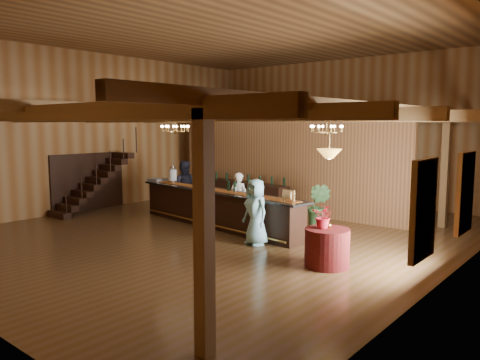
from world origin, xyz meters
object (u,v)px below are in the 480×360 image
Objects in this scene: beverage_dispenser at (173,174)px; staff_second at (184,187)px; round_table at (327,248)px; chandelier_right at (327,129)px; pendant_lamp at (329,154)px; guest at (256,212)px; tasting_bar at (217,208)px; chandelier_left at (175,128)px; backbar_shelf at (248,196)px; bartender at (239,198)px; raffle_drum at (289,195)px; floor_plant at (318,205)px.

beverage_dispenser is 0.33× the size of staff_second.
chandelier_right is (-0.95, 1.56, 2.49)m from round_table.
pendant_lamp is 2.81m from guest.
tasting_bar is 4.66m from round_table.
tasting_bar is at bearing 171.92° from guest.
tasting_bar is at bearing 46.09° from chandelier_left.
chandelier_left reaches higher than staff_second.
chandelier_left is (0.22, -3.62, 2.40)m from backbar_shelf.
pendant_lamp is (0.95, -1.56, -0.50)m from chandelier_right.
pendant_lamp is 0.57× the size of bartender.
backbar_shelf is 6.88m from round_table.
beverage_dispenser is at bearing 44.78° from staff_second.
round_table is 0.53× the size of staff_second.
staff_second is at bearing 166.99° from raffle_drum.
bartender is (1.32, -2.09, 0.30)m from backbar_shelf.
chandelier_right reaches higher than staff_second.
round_table is at bearing -5.74° from chandelier_left.
chandelier_left is 0.48× the size of guest.
raffle_drum is 2.24m from pendant_lamp.
bartender is at bearing 54.28° from chandelier_left.
staff_second is at bearing -10.83° from bartender.
backbar_shelf is 3.66× the size of round_table.
raffle_drum is 2.77m from bartender.
beverage_dispenser is (-2.27, 0.33, 0.82)m from tasting_bar.
tasting_bar is 3.95× the size of guest.
chandelier_right is at bearing 9.84° from tasting_bar.
chandelier_right reaches higher than raffle_drum.
chandelier_right is at bearing -1.48° from beverage_dispenser.
tasting_bar is 8.21× the size of chandelier_right.
chandelier_left is 2.82m from bartender.
guest is at bearing 120.96° from staff_second.
bartender reaches higher than floor_plant.
tasting_bar is at bearing -60.92° from backbar_shelf.
guest is at bearing -40.52° from backbar_shelf.
backbar_shelf is at bearing 150.28° from chandelier_right.
tasting_bar is 2.96m from backbar_shelf.
guest is (3.20, -3.68, 0.35)m from backbar_shelf.
guest is at bearing -15.66° from beverage_dispenser.
backbar_shelf is 3.85× the size of pendant_lamp.
round_table is at bearing -28.64° from backbar_shelf.
bartender is (-3.21, 0.50, -2.11)m from chandelier_right.
chandelier_right is 3.06m from floor_plant.
round_table is 1.18× the size of chandelier_left.
tasting_bar is 1.90× the size of backbar_shelf.
round_table is 3.09m from chandelier_right.
chandelier_left is at bearing 174.26° from pendant_lamp.
pendant_lamp is (0.00, 0.00, 1.99)m from round_table.
guest is at bearing 168.39° from pendant_lamp.
backbar_shelf is 2.67× the size of floor_plant.
tasting_bar is 2.36m from guest.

